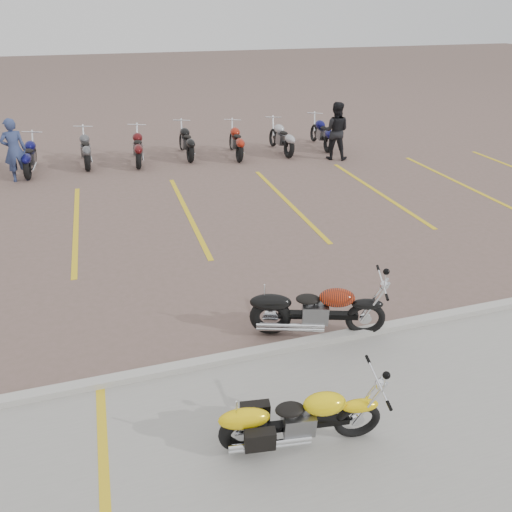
% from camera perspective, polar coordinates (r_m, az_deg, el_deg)
% --- Properties ---
extents(ground, '(100.00, 100.00, 0.00)m').
position_cam_1_polar(ground, '(9.28, -3.46, -3.97)').
color(ground, '#705550').
rests_on(ground, ground).
extents(concrete_apron, '(60.00, 5.00, 0.01)m').
position_cam_1_polar(concrete_apron, '(6.05, 8.05, -25.39)').
color(concrete_apron, '#9E9B93').
rests_on(concrete_apron, ground).
extents(curb, '(60.00, 0.18, 0.12)m').
position_cam_1_polar(curb, '(7.65, 0.22, -10.98)').
color(curb, '#ADAAA3').
rests_on(curb, ground).
extents(parking_stripes, '(38.00, 5.50, 0.01)m').
position_cam_1_polar(parking_stripes, '(12.81, -7.82, 4.91)').
color(parking_stripes, gold).
rests_on(parking_stripes, ground).
extents(yellow_cruiser, '(1.95, 0.43, 0.81)m').
position_cam_1_polar(yellow_cruiser, '(6.19, 4.67, -18.06)').
color(yellow_cruiser, black).
rests_on(yellow_cruiser, ground).
extents(flame_cruiser, '(2.06, 0.83, 0.88)m').
position_cam_1_polar(flame_cruiser, '(7.94, 6.67, -6.26)').
color(flame_cruiser, black).
rests_on(flame_cruiser, ground).
extents(person_a, '(0.76, 0.58, 1.85)m').
position_cam_1_polar(person_a, '(16.43, -25.90, 10.82)').
color(person_a, navy).
rests_on(person_a, ground).
extents(person_b, '(1.15, 1.07, 1.89)m').
position_cam_1_polar(person_b, '(17.32, 9.05, 13.94)').
color(person_b, black).
rests_on(person_b, ground).
extents(bg_bike_row, '(15.53, 2.01, 1.10)m').
position_cam_1_polar(bg_bike_row, '(17.30, -16.30, 11.84)').
color(bg_bike_row, black).
rests_on(bg_bike_row, ground).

